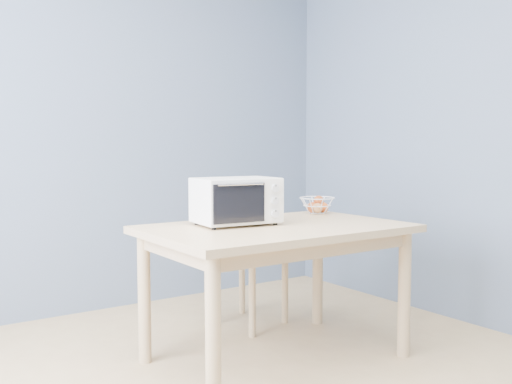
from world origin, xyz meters
TOP-DOWN VIEW (x-y plane):
  - room at (0.00, 0.00)m, footprint 4.01×4.51m
  - dining_table at (0.54, 0.74)m, footprint 1.40×0.90m
  - toaster_oven at (0.36, 0.89)m, footprint 0.47×0.35m
  - fruit_basket at (1.09, 1.04)m, footprint 0.30×0.30m
  - dining_chair at (0.74, 1.40)m, footprint 0.54×0.54m

SIDE VIEW (x-z plane):
  - dining_chair at x=0.74m, z-range -0.01..0.91m
  - dining_table at x=0.54m, z-range 0.27..1.02m
  - fruit_basket at x=1.09m, z-range 0.75..0.86m
  - toaster_oven at x=0.36m, z-range 0.76..1.02m
  - room at x=0.00m, z-range -0.01..2.61m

